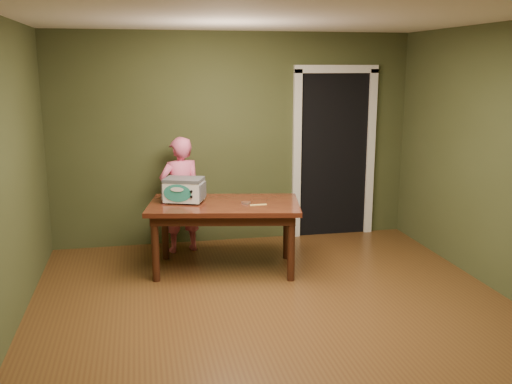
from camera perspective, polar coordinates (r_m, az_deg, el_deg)
floor at (r=5.11m, az=2.74°, el=-12.86°), size 5.00×5.00×0.00m
room_shell at (r=4.64m, az=2.95°, el=6.53°), size 4.52×5.02×2.61m
doorway at (r=7.74m, az=7.05°, el=4.00°), size 1.10×0.66×2.25m
dining_table at (r=6.16m, az=-3.18°, el=-1.99°), size 1.74×1.19×0.75m
toy_oven at (r=6.17m, az=-7.22°, el=0.29°), size 0.49×0.41×0.26m
baking_pan at (r=6.07m, az=-1.00°, el=-1.08°), size 0.10×0.10×0.02m
spatula at (r=6.02m, az=0.24°, el=-1.29°), size 0.18×0.03×0.01m
child at (r=6.82m, az=-7.55°, el=-0.28°), size 0.57×0.44×1.39m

